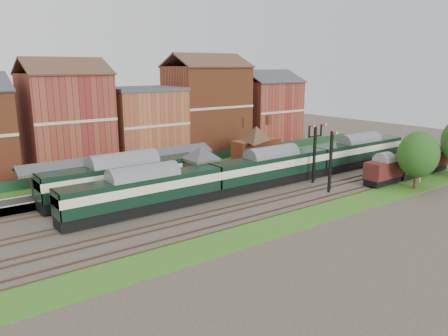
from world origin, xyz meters
TOP-DOWN VIEW (x-y plane):
  - ground at (0.00, 0.00)m, footprint 160.00×160.00m
  - grass_back at (0.00, 16.00)m, footprint 90.00×4.50m
  - grass_front at (0.00, -12.00)m, footprint 90.00×5.00m
  - fence at (0.00, 18.00)m, footprint 90.00×0.12m
  - platform at (-5.00, 9.75)m, footprint 55.00×3.40m
  - signal_box at (-3.00, 3.25)m, footprint 5.40×5.40m
  - brick_hut at (5.00, 3.25)m, footprint 3.20×2.64m
  - station_building at (12.00, 9.75)m, footprint 8.10×8.10m
  - canopy at (-11.00, 9.75)m, footprint 26.00×3.89m
  - semaphore_bracket at (12.04, -2.50)m, footprint 3.60×0.25m
  - semaphore_siding at (10.02, -7.00)m, footprint 1.23×0.25m
  - yard_lamp at (24.00, -11.50)m, footprint 2.60×0.22m
  - town_backdrop at (-0.18, 25.00)m, footprint 69.00×10.00m
  - dmu_train at (6.36, 0.00)m, footprint 57.75×3.03m
  - platform_railcar at (-12.28, 6.50)m, footprint 20.48×3.22m
  - goods_van_a at (18.87, -9.00)m, footprint 5.77×2.50m
  - goods_van_b at (31.88, -9.00)m, footprint 5.61×2.43m
  - goods_van_c at (25.42, -9.00)m, footprint 6.14×2.66m
  - tree_far at (20.50, -12.89)m, footprint 5.29×5.29m

SIDE VIEW (x-z plane):
  - ground at x=0.00m, z-range 0.00..0.00m
  - grass_back at x=0.00m, z-range 0.00..0.06m
  - grass_front at x=0.00m, z-range 0.00..0.06m
  - platform at x=-5.00m, z-range 0.00..1.00m
  - fence at x=0.00m, z-range 0.00..1.50m
  - brick_hut at x=5.00m, z-range -0.28..2.67m
  - goods_van_b at x=31.88m, z-range 0.25..3.65m
  - goods_van_a at x=18.87m, z-range 0.25..3.75m
  - goods_van_c at x=25.42m, z-range 0.25..3.98m
  - dmu_train at x=6.36m, z-range 0.37..4.80m
  - platform_railcar at x=-12.28m, z-range 0.38..5.10m
  - signal_box at x=-3.00m, z-range 0.19..6.19m
  - station_building at x=12.00m, z-range 1.01..6.91m
  - yard_lamp at x=24.00m, z-range 0.49..7.49m
  - semaphore_siding at x=10.02m, z-range 0.16..8.16m
  - canopy at x=-11.00m, z-range 2.54..6.62m
  - semaphore_bracket at x=12.04m, z-range 0.54..8.72m
  - tree_far at x=20.50m, z-range 0.81..8.52m
  - town_backdrop at x=-0.18m, z-range -1.00..15.00m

